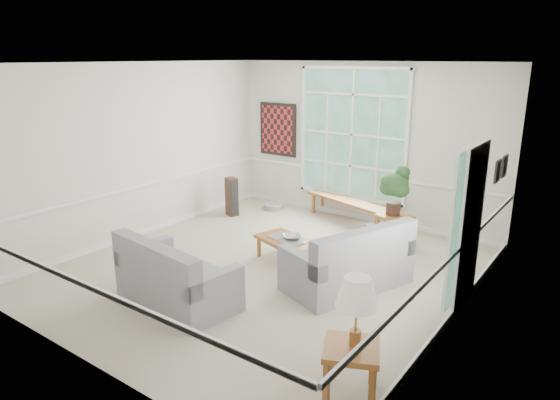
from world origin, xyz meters
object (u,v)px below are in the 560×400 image
Objects in this scene: loveseat_right at (347,255)px; loveseat_front at (177,270)px; coffee_table at (286,251)px; side_table at (350,371)px; end_table at (394,229)px.

loveseat_right reaches higher than loveseat_front.
coffee_table is 3.22m from side_table.
end_table is (1.01, 1.77, 0.06)m from coffee_table.
loveseat_front is 1.64× the size of coffee_table.
end_table is at bearing 108.03° from side_table.
loveseat_front reaches higher than side_table.
end_table is at bearing 114.87° from loveseat_right.
loveseat_right is at bearing 54.32° from loveseat_front.
loveseat_front is 3.32× the size of end_table.
loveseat_right is at bearing 7.87° from coffee_table.
loveseat_right is 2.35m from side_table.
loveseat_right is 1.22m from coffee_table.
loveseat_right is 1.98m from end_table.
loveseat_front is 1.94m from coffee_table.
end_table is at bearing 75.90° from loveseat_front.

